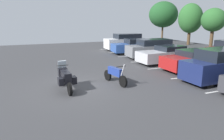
% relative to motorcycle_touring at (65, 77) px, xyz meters
% --- Properties ---
extents(ground, '(44.00, 44.00, 0.10)m').
position_rel_motorcycle_touring_xyz_m(ground, '(-0.20, 0.63, -0.72)').
color(ground, '#38383A').
extents(motorcycle_touring, '(2.31, 0.91, 1.43)m').
position_rel_motorcycle_touring_xyz_m(motorcycle_touring, '(0.00, 0.00, 0.00)').
color(motorcycle_touring, black).
rests_on(motorcycle_touring, ground).
extents(motorcycle_second, '(2.16, 0.71, 1.28)m').
position_rel_motorcycle_touring_xyz_m(motorcycle_second, '(-0.04, 2.81, -0.13)').
color(motorcycle_second, black).
rests_on(motorcycle_second, ground).
extents(parking_stripes, '(22.24, 5.00, 0.01)m').
position_rel_motorcycle_touring_xyz_m(parking_stripes, '(-2.42, 8.89, -0.67)').
color(parking_stripes, silver).
rests_on(parking_stripes, ground).
extents(car_white, '(1.96, 4.91, 1.92)m').
position_rel_motorcycle_touring_xyz_m(car_white, '(-12.25, 9.18, 0.29)').
color(car_white, white).
rests_on(car_white, ground).
extents(car_blue, '(2.05, 4.45, 1.57)m').
position_rel_motorcycle_touring_xyz_m(car_blue, '(-9.43, 8.75, 0.10)').
color(car_blue, '#2D519E').
rests_on(car_blue, ground).
extents(car_grey, '(2.18, 4.89, 1.77)m').
position_rel_motorcycle_touring_xyz_m(car_grey, '(-6.45, 9.25, 0.21)').
color(car_grey, slate).
rests_on(car_grey, ground).
extents(car_silver, '(2.13, 4.92, 1.45)m').
position_rel_motorcycle_touring_xyz_m(car_silver, '(-3.85, 8.97, 0.05)').
color(car_silver, '#B7B7BC').
rests_on(car_silver, ground).
extents(car_red, '(2.09, 4.41, 1.47)m').
position_rel_motorcycle_touring_xyz_m(car_red, '(-0.99, 9.16, 0.07)').
color(car_red, maroon).
rests_on(car_red, ground).
extents(car_navy, '(2.01, 4.40, 1.93)m').
position_rel_motorcycle_touring_xyz_m(car_navy, '(1.71, 8.61, 0.27)').
color(car_navy, navy).
rests_on(car_navy, ground).
extents(tree_center_right, '(3.34, 3.34, 5.77)m').
position_rel_motorcycle_touring_xyz_m(tree_center_right, '(-13.58, 19.82, 3.03)').
color(tree_center_right, '#4C3823').
rests_on(tree_center_right, ground).
extents(tree_center_left, '(2.94, 2.94, 4.95)m').
position_rel_motorcycle_touring_xyz_m(tree_center_left, '(-9.52, 19.83, 2.81)').
color(tree_center_left, '#4C3823').
rests_on(tree_center_left, ground).
extents(tree_far_left, '(4.64, 4.64, 6.41)m').
position_rel_motorcycle_touring_xyz_m(tree_far_left, '(-19.07, 19.07, 3.66)').
color(tree_far_left, '#4C3823').
rests_on(tree_far_left, ground).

